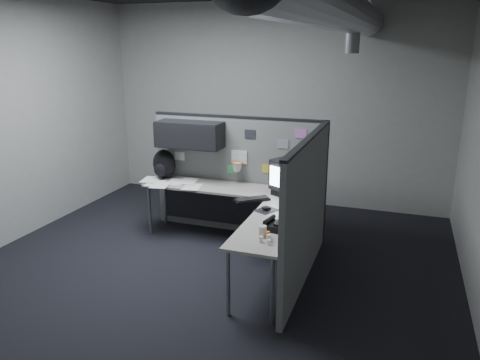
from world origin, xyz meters
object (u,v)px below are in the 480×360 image
at_px(monitor, 291,177).
at_px(phone, 275,225).
at_px(desk, 239,204).
at_px(keyboard, 252,199).
at_px(backpack, 164,164).

relative_size(monitor, phone, 2.00).
relative_size(desk, monitor, 4.32).
distance_m(keyboard, phone, 0.91).
xyz_separation_m(desk, monitor, (0.60, 0.24, 0.35)).
bearing_deg(backpack, monitor, 12.28).
relative_size(monitor, backpack, 1.31).
distance_m(monitor, keyboard, 0.58).
bearing_deg(keyboard, monitor, 50.13).
relative_size(desk, phone, 8.65).
height_order(desk, keyboard, keyboard).
bearing_deg(keyboard, phone, -53.25).
bearing_deg(desk, keyboard, -34.72).
bearing_deg(monitor, backpack, 158.76).
bearing_deg(phone, keyboard, 143.85).
xyz_separation_m(keyboard, backpack, (-1.47, 0.54, 0.18)).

